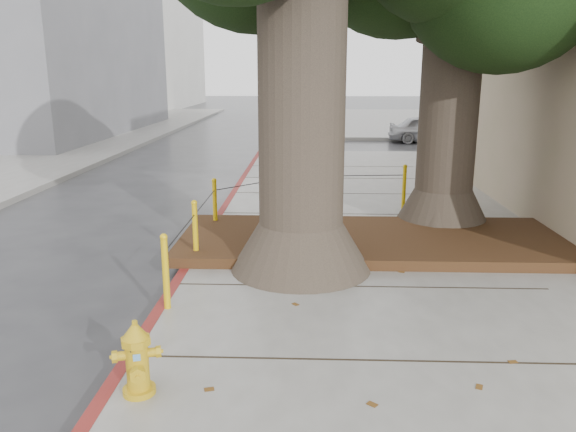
% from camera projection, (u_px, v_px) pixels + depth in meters
% --- Properties ---
extents(ground, '(140.00, 140.00, 0.00)m').
position_uv_depth(ground, '(326.00, 373.00, 5.65)').
color(ground, '#28282B').
rests_on(ground, ground).
extents(sidewalk_far, '(16.00, 20.00, 0.15)m').
position_uv_depth(sidewalk_far, '(410.00, 121.00, 34.45)').
color(sidewalk_far, slate).
rests_on(sidewalk_far, ground).
extents(curb_red, '(0.14, 26.00, 0.16)m').
position_uv_depth(curb_red, '(183.00, 276.00, 8.12)').
color(curb_red, maroon).
rests_on(curb_red, ground).
extents(planter_bed, '(6.40, 2.60, 0.16)m').
position_uv_depth(planter_bed, '(374.00, 240.00, 9.33)').
color(planter_bed, black).
rests_on(planter_bed, sidewalk_main).
extents(building_far_white, '(12.00, 18.00, 15.00)m').
position_uv_depth(building_far_white, '(114.00, 18.00, 47.98)').
color(building_far_white, silver).
rests_on(building_far_white, ground).
extents(bollard_ring, '(3.79, 5.39, 0.95)m').
position_uv_depth(bollard_ring, '(270.00, 207.00, 9.75)').
color(bollard_ring, yellow).
rests_on(bollard_ring, sidewalk_main).
extents(fire_hydrant, '(0.37, 0.37, 0.70)m').
position_uv_depth(fire_hydrant, '(137.00, 359.00, 4.93)').
color(fire_hydrant, gold).
rests_on(fire_hydrant, sidewalk_main).
extents(car_silver, '(3.48, 1.58, 1.16)m').
position_uv_depth(car_silver, '(429.00, 129.00, 24.09)').
color(car_silver, '#AAABAF').
rests_on(car_silver, ground).
extents(car_dark, '(2.35, 4.90, 1.38)m').
position_uv_depth(car_dark, '(53.00, 130.00, 22.81)').
color(car_dark, black).
rests_on(car_dark, ground).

